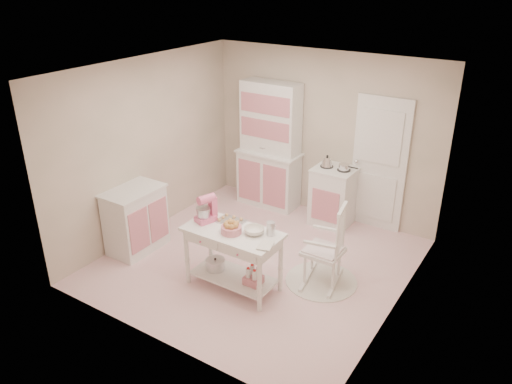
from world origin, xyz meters
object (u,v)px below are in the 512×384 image
at_px(base_cabinet, 136,220).
at_px(stand_mixer, 205,209).
at_px(stove, 333,196).
at_px(bread_basket, 231,230).
at_px(rocking_chair, 324,244).
at_px(hutch, 269,146).
at_px(work_table, 233,259).

height_order(base_cabinet, stand_mixer, stand_mixer).
relative_size(stove, bread_basket, 3.68).
xyz_separation_m(stand_mixer, bread_basket, (0.44, -0.07, -0.12)).
bearing_deg(bread_basket, rocking_chair, 40.70).
distance_m(hutch, work_table, 2.55).
height_order(stove, work_table, stove).
relative_size(stove, base_cabinet, 1.00).
height_order(stove, base_cabinet, same).
xyz_separation_m(base_cabinet, bread_basket, (1.71, -0.07, 0.39)).
height_order(hutch, rocking_chair, hutch).
bearing_deg(bread_basket, hutch, 111.18).
bearing_deg(stove, work_table, -97.79).
distance_m(base_cabinet, bread_basket, 1.75).
relative_size(hutch, base_cabinet, 2.26).
xyz_separation_m(rocking_chair, bread_basket, (-0.87, -0.75, 0.30)).
relative_size(work_table, bread_basket, 4.80).
bearing_deg(hutch, work_table, -68.83).
bearing_deg(rocking_chair, bread_basket, -150.15).
bearing_deg(work_table, stand_mixer, 177.27).
height_order(rocking_chair, work_table, rocking_chair).
relative_size(stove, work_table, 0.77).
distance_m(rocking_chair, stand_mixer, 1.53).
bearing_deg(hutch, stand_mixer, -78.33).
height_order(stove, bread_basket, stove).
bearing_deg(stand_mixer, hutch, 120.58).
height_order(hutch, stand_mixer, hutch).
relative_size(base_cabinet, rocking_chair, 0.84).
distance_m(hutch, rocking_chair, 2.45).
height_order(stove, stand_mixer, stand_mixer).
bearing_deg(hutch, bread_basket, -68.82).
xyz_separation_m(base_cabinet, work_table, (1.69, -0.02, -0.06)).
xyz_separation_m(stove, stand_mixer, (-0.73, -2.23, 0.51)).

